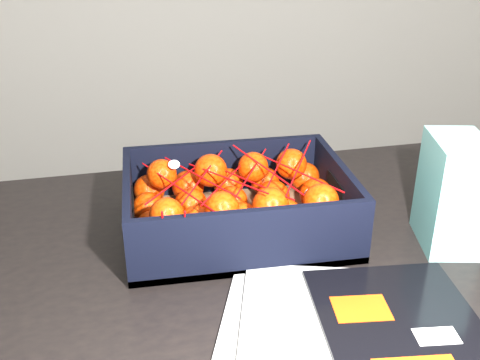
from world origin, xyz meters
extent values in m
cube|color=black|center=(0.14, 0.29, 0.73)|extent=(1.23, 0.85, 0.04)
cylinder|color=black|center=(-0.41, 0.64, 0.35)|extent=(0.06, 0.06, 0.71)
cylinder|color=black|center=(0.69, 0.64, 0.35)|extent=(0.06, 0.06, 0.71)
cube|color=silver|center=(0.08, 0.11, 0.75)|extent=(0.29, 0.33, 0.01)
cube|color=silver|center=(0.10, 0.11, 0.76)|extent=(0.27, 0.32, 0.01)
cube|color=black|center=(0.21, 0.08, 0.77)|extent=(0.23, 0.29, 0.01)
cube|color=#ED420C|center=(0.17, 0.13, 0.77)|extent=(0.08, 0.06, 0.00)
cube|color=white|center=(0.24, 0.06, 0.77)|extent=(0.06, 0.04, 0.00)
cube|color=brown|center=(0.04, 0.39, 0.76)|extent=(0.37, 0.28, 0.01)
cube|color=black|center=(0.04, 0.53, 0.81)|extent=(0.37, 0.01, 0.11)
cube|color=black|center=(0.04, 0.26, 0.81)|extent=(0.37, 0.01, 0.11)
cube|color=black|center=(-0.14, 0.39, 0.81)|extent=(0.01, 0.26, 0.11)
cube|color=black|center=(0.22, 0.39, 0.81)|extent=(0.01, 0.26, 0.11)
sphere|color=red|center=(-0.10, 0.30, 0.79)|extent=(0.06, 0.06, 0.06)
sphere|color=red|center=(-0.10, 0.36, 0.79)|extent=(0.06, 0.06, 0.06)
sphere|color=red|center=(-0.11, 0.43, 0.79)|extent=(0.05, 0.05, 0.05)
sphere|color=red|center=(-0.10, 0.49, 0.79)|extent=(0.06, 0.06, 0.06)
sphere|color=red|center=(-0.03, 0.30, 0.79)|extent=(0.05, 0.05, 0.05)
sphere|color=red|center=(-0.03, 0.36, 0.79)|extent=(0.05, 0.05, 0.05)
sphere|color=red|center=(-0.03, 0.42, 0.79)|extent=(0.06, 0.06, 0.06)
sphere|color=red|center=(-0.03, 0.50, 0.79)|extent=(0.06, 0.06, 0.06)
sphere|color=red|center=(0.04, 0.29, 0.79)|extent=(0.05, 0.05, 0.05)
sphere|color=red|center=(0.04, 0.36, 0.79)|extent=(0.06, 0.06, 0.06)
sphere|color=red|center=(0.04, 0.42, 0.79)|extent=(0.05, 0.05, 0.05)
sphere|color=red|center=(0.04, 0.50, 0.79)|extent=(0.06, 0.06, 0.06)
sphere|color=red|center=(0.11, 0.30, 0.79)|extent=(0.05, 0.05, 0.05)
sphere|color=red|center=(0.12, 0.36, 0.79)|extent=(0.06, 0.06, 0.06)
sphere|color=red|center=(0.11, 0.43, 0.79)|extent=(0.06, 0.06, 0.06)
sphere|color=red|center=(0.11, 0.49, 0.79)|extent=(0.05, 0.05, 0.05)
sphere|color=red|center=(0.19, 0.30, 0.79)|extent=(0.06, 0.06, 0.06)
sphere|color=red|center=(0.19, 0.36, 0.79)|extent=(0.06, 0.06, 0.06)
sphere|color=red|center=(0.19, 0.42, 0.79)|extent=(0.06, 0.06, 0.06)
sphere|color=red|center=(0.19, 0.50, 0.79)|extent=(0.06, 0.06, 0.06)
sphere|color=red|center=(-0.08, 0.32, 0.83)|extent=(0.05, 0.05, 0.05)
sphere|color=red|center=(-0.08, 0.46, 0.83)|extent=(0.05, 0.05, 0.05)
sphere|color=red|center=(0.01, 0.32, 0.83)|extent=(0.05, 0.05, 0.05)
sphere|color=red|center=(0.01, 0.46, 0.83)|extent=(0.06, 0.06, 0.06)
sphere|color=red|center=(0.08, 0.32, 0.83)|extent=(0.06, 0.06, 0.06)
sphere|color=red|center=(0.08, 0.46, 0.83)|extent=(0.05, 0.05, 0.05)
sphere|color=red|center=(0.17, 0.32, 0.83)|extent=(0.06, 0.06, 0.06)
sphere|color=red|center=(0.16, 0.47, 0.83)|extent=(0.06, 0.06, 0.06)
cylinder|color=red|center=(-0.06, 0.39, 0.85)|extent=(0.10, 0.19, 0.01)
cylinder|color=red|center=(-0.02, 0.40, 0.85)|extent=(0.10, 0.19, 0.01)
cylinder|color=red|center=(0.02, 0.39, 0.86)|extent=(0.10, 0.19, 0.03)
cylinder|color=red|center=(0.06, 0.39, 0.84)|extent=(0.10, 0.19, 0.02)
cylinder|color=red|center=(0.10, 0.40, 0.85)|extent=(0.10, 0.19, 0.03)
cylinder|color=red|center=(0.14, 0.40, 0.85)|extent=(0.10, 0.19, 0.01)
cylinder|color=red|center=(-0.06, 0.39, 0.85)|extent=(0.10, 0.19, 0.03)
cylinder|color=red|center=(-0.02, 0.40, 0.85)|extent=(0.10, 0.19, 0.02)
cylinder|color=red|center=(0.02, 0.39, 0.85)|extent=(0.10, 0.19, 0.02)
cylinder|color=red|center=(0.06, 0.40, 0.85)|extent=(0.10, 0.19, 0.02)
cylinder|color=red|center=(0.10, 0.39, 0.85)|extent=(0.10, 0.19, 0.03)
cylinder|color=red|center=(0.14, 0.39, 0.85)|extent=(0.10, 0.19, 0.03)
cylinder|color=red|center=(-0.09, 0.27, 0.83)|extent=(0.00, 0.03, 0.09)
cylinder|color=red|center=(-0.06, 0.27, 0.83)|extent=(0.01, 0.04, 0.08)
cube|color=white|center=(0.38, 0.29, 0.84)|extent=(0.10, 0.14, 0.18)
camera|label=1|loc=(-0.10, -0.45, 1.26)|focal=42.73mm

